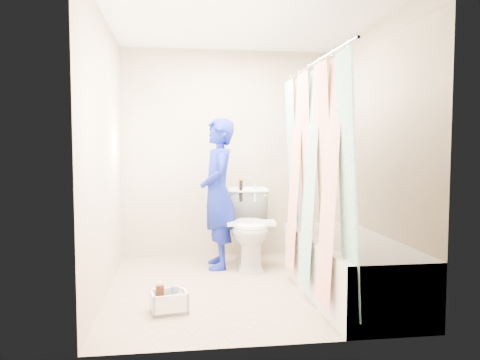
{
  "coord_description": "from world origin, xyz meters",
  "views": [
    {
      "loc": [
        -0.6,
        -4.17,
        1.27
      ],
      "look_at": [
        0.03,
        0.42,
        0.95
      ],
      "focal_mm": 35.0,
      "sensor_mm": 36.0,
      "label": 1
    }
  ],
  "objects": [
    {
      "name": "plumber",
      "position": [
        -0.16,
        0.72,
        0.79
      ],
      "size": [
        0.39,
        0.59,
        1.58
      ],
      "primitive_type": "imported",
      "rotation": [
        0.0,
        0.0,
        -1.54
      ],
      "color": "#0F2B9F",
      "rests_on": "ground"
    },
    {
      "name": "wall_right",
      "position": [
        1.2,
        0.0,
        1.2
      ],
      "size": [
        0.02,
        2.6,
        2.4
      ],
      "primitive_type": "cube",
      "color": "#C6B398",
      "rests_on": "ground"
    },
    {
      "name": "toilet",
      "position": [
        0.19,
        0.74,
        0.41
      ],
      "size": [
        0.53,
        0.85,
        0.83
      ],
      "primitive_type": "imported",
      "rotation": [
        0.0,
        0.0,
        -0.09
      ],
      "color": "white",
      "rests_on": "ground"
    },
    {
      "name": "ceiling",
      "position": [
        0.0,
        0.0,
        2.4
      ],
      "size": [
        2.4,
        2.6,
        0.02
      ],
      "primitive_type": "cube",
      "color": "white",
      "rests_on": "wall_back"
    },
    {
      "name": "bathtub",
      "position": [
        0.85,
        -0.43,
        0.27
      ],
      "size": [
        0.7,
        1.75,
        0.5
      ],
      "color": "silver",
      "rests_on": "ground"
    },
    {
      "name": "shower_curtain",
      "position": [
        0.52,
        -0.43,
        1.02
      ],
      "size": [
        0.06,
        1.75,
        1.8
      ],
      "primitive_type": "cube",
      "color": "white",
      "rests_on": "curtain_rod"
    },
    {
      "name": "cleaning_caddy",
      "position": [
        -0.65,
        -0.59,
        0.08
      ],
      "size": [
        0.31,
        0.26,
        0.21
      ],
      "rotation": [
        0.0,
        0.0,
        0.17
      ],
      "color": "white",
      "rests_on": "ground"
    },
    {
      "name": "curtain_rod",
      "position": [
        0.52,
        -0.43,
        1.95
      ],
      "size": [
        0.02,
        1.9,
        0.02
      ],
      "primitive_type": "cylinder",
      "rotation": [
        1.57,
        0.0,
        0.0
      ],
      "color": "silver",
      "rests_on": "wall_back"
    },
    {
      "name": "wall_left",
      "position": [
        -1.2,
        0.0,
        1.2
      ],
      "size": [
        0.02,
        2.6,
        2.4
      ],
      "primitive_type": "cube",
      "color": "#C6B398",
      "rests_on": "ground"
    },
    {
      "name": "wall_back",
      "position": [
        0.0,
        1.3,
        1.2
      ],
      "size": [
        2.4,
        0.02,
        2.4
      ],
      "primitive_type": "cube",
      "color": "#C6B398",
      "rests_on": "ground"
    },
    {
      "name": "floor",
      "position": [
        0.0,
        0.0,
        0.0
      ],
      "size": [
        2.6,
        2.6,
        0.0
      ],
      "primitive_type": "plane",
      "color": "tan",
      "rests_on": "ground"
    },
    {
      "name": "wall_front",
      "position": [
        0.0,
        -1.3,
        1.2
      ],
      "size": [
        2.4,
        0.02,
        2.4
      ],
      "primitive_type": "cube",
      "color": "#C6B398",
      "rests_on": "ground"
    },
    {
      "name": "tank_lid",
      "position": [
        0.18,
        0.6,
        0.49
      ],
      "size": [
        0.53,
        0.26,
        0.04
      ],
      "primitive_type": "cube",
      "rotation": [
        0.0,
        0.0,
        -0.09
      ],
      "color": "white",
      "rests_on": "toilet"
    },
    {
      "name": "tank_internals",
      "position": [
        0.16,
        0.96,
        0.82
      ],
      "size": [
        0.2,
        0.07,
        0.27
      ],
      "color": "black",
      "rests_on": "toilet"
    }
  ]
}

